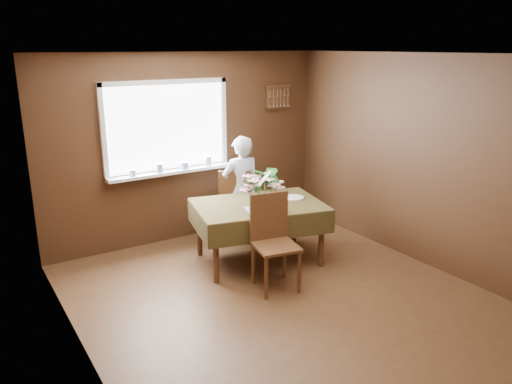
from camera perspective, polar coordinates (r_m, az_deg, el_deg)
floor at (r=5.38m, az=3.23°, el=-12.22°), size 4.50×4.50×0.00m
ceiling at (r=4.72m, az=3.73°, el=15.47°), size 4.50×4.50×0.00m
wall_back at (r=6.80m, az=-7.75°, el=5.03°), size 4.00×0.00×4.00m
wall_front at (r=3.46m, az=26.08°, el=-7.90°), size 4.00×0.00×4.00m
wall_left at (r=4.11m, az=-19.79°, el=-3.39°), size 0.00×4.50×4.50m
wall_right at (r=6.26m, az=18.49°, el=3.34°), size 0.00×4.50×4.50m
window_assembly at (r=6.62m, az=-9.91°, el=5.61°), size 1.72×0.20×1.22m
spoon_rack at (r=7.40m, az=2.57°, el=10.78°), size 0.44×0.05×0.33m
dining_table at (r=6.04m, az=0.32°, el=-2.15°), size 1.72×1.36×0.75m
chair_far at (r=6.76m, az=-2.43°, el=-1.10°), size 0.59×0.59×1.00m
chair_near at (r=5.46m, az=1.94°, el=-5.25°), size 0.52×0.52×1.04m
seated_woman at (r=6.66m, az=-1.71°, el=0.27°), size 0.57×0.41×1.45m
flower_bouquet at (r=5.72m, az=0.84°, el=0.68°), size 0.51×0.51×0.43m
side_plate at (r=6.25m, az=4.35°, el=-0.64°), size 0.29×0.29×0.01m
table_knife at (r=5.87m, az=2.18°, el=-1.70°), size 0.02×0.22×0.00m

